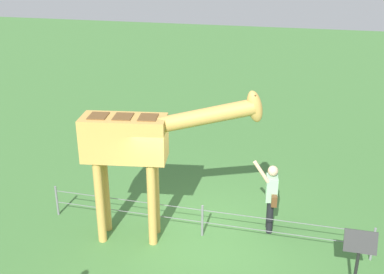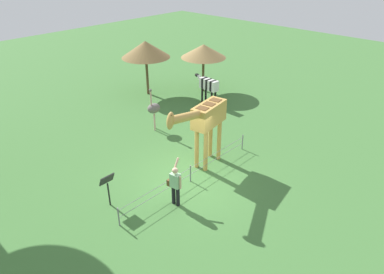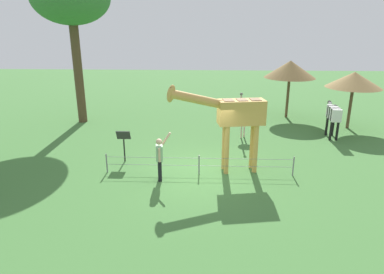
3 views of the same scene
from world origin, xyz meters
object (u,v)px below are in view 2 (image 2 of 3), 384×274
(ostrich, at_px, (154,108))
(info_sign, at_px, (107,184))
(shade_hut_near, at_px, (146,49))
(shade_hut_far, at_px, (204,51))
(zebra, at_px, (208,85))
(giraffe, at_px, (205,120))
(visitor, at_px, (175,184))

(ostrich, xyz_separation_m, info_sign, (5.14, 3.35, -0.23))
(shade_hut_near, bearing_deg, shade_hut_far, 142.35)
(shade_hut_far, bearing_deg, ostrich, 17.72)
(zebra, relative_size, ostrich, 0.81)
(zebra, xyz_separation_m, info_sign, (9.53, 3.55, -0.21))
(giraffe, distance_m, info_sign, 4.57)
(giraffe, bearing_deg, zebra, -140.28)
(shade_hut_near, bearing_deg, info_sign, 42.19)
(info_sign, bearing_deg, ostrich, -146.89)
(shade_hut_near, height_order, info_sign, shade_hut_near)
(zebra, bearing_deg, info_sign, 20.44)
(visitor, relative_size, shade_hut_far, 0.58)
(zebra, bearing_deg, shade_hut_near, -70.32)
(visitor, distance_m, shade_hut_near, 11.34)
(visitor, xyz_separation_m, shade_hut_far, (-9.30, -6.93, 1.70))
(visitor, distance_m, info_sign, 2.40)
(info_sign, bearing_deg, zebra, -159.56)
(shade_hut_near, bearing_deg, ostrich, 53.26)
(shade_hut_far, relative_size, info_sign, 2.29)
(giraffe, distance_m, visitor, 3.09)
(info_sign, bearing_deg, shade_hut_near, -137.81)
(visitor, xyz_separation_m, info_sign, (1.68, -1.71, 0.05))
(ostrich, height_order, shade_hut_near, shade_hut_near)
(zebra, bearing_deg, visitor, 33.84)
(giraffe, bearing_deg, shade_hut_far, -138.01)
(ostrich, relative_size, shade_hut_far, 0.74)
(visitor, distance_m, ostrich, 6.14)
(visitor, bearing_deg, giraffe, -160.45)
(visitor, distance_m, shade_hut_far, 11.72)
(shade_hut_near, xyz_separation_m, shade_hut_far, (-2.82, 2.18, -0.26))
(zebra, distance_m, ostrich, 4.40)
(visitor, height_order, zebra, visitor)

